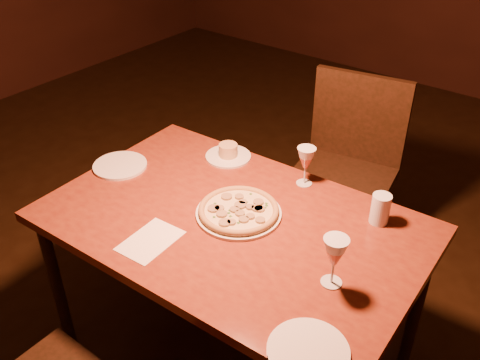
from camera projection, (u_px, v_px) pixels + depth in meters
The scene contains 11 objects.
floor at pixel (179, 357), 2.31m from camera, with size 7.00×7.00×0.00m, color black.
dining_table at pixel (233, 233), 1.96m from camera, with size 1.38×0.91×0.72m.
chair_far at pixel (346, 165), 2.59m from camera, with size 0.54×0.54×0.96m.
pizza_plate at pixel (239, 211), 1.94m from camera, with size 0.31×0.31×0.03m.
ramekin_saucer at pixel (228, 153), 2.29m from camera, with size 0.20×0.20×0.06m.
wine_glass_far at pixel (305, 166), 2.08m from camera, with size 0.07×0.07×0.16m, color #BA5E4D, non-canonical shape.
wine_glass_right at pixel (334, 262), 1.61m from camera, with size 0.08×0.08×0.17m, color #BA5E4D, non-canonical shape.
water_tumbler at pixel (380, 209), 1.89m from camera, with size 0.07×0.07×0.11m, color silver.
side_plate_left at pixel (120, 165), 2.23m from camera, with size 0.22×0.22×0.01m, color silver.
side_plate_near at pixel (308, 351), 1.44m from camera, with size 0.22×0.22×0.01m, color silver.
menu_card at pixel (150, 241), 1.83m from camera, with size 0.15×0.21×0.00m, color white.
Camera 1 is at (1.13, -1.04, 1.90)m, focal length 40.00 mm.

